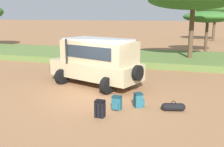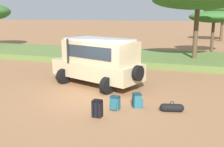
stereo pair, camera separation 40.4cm
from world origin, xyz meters
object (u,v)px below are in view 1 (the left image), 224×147
(duffel_bag_low_black_case, at_px, (173,107))
(acacia_tree_centre_back, at_px, (208,17))
(backpack_beside_front_wheel, at_px, (100,109))
(acacia_tree_left_mid, at_px, (193,0))
(backpack_near_rear_wheel, at_px, (117,103))
(safari_vehicle, at_px, (97,61))
(backpack_cluster_center, at_px, (139,100))
(acacia_tree_right_mid, at_px, (216,9))

(duffel_bag_low_black_case, distance_m, acacia_tree_centre_back, 17.30)
(backpack_beside_front_wheel, bearing_deg, acacia_tree_left_mid, 76.82)
(duffel_bag_low_black_case, bearing_deg, backpack_near_rear_wheel, -166.58)
(safari_vehicle, relative_size, backpack_beside_front_wheel, 8.62)
(safari_vehicle, bearing_deg, acacia_tree_left_mid, 60.53)
(backpack_cluster_center, height_order, acacia_tree_right_mid, acacia_tree_right_mid)
(acacia_tree_left_mid, bearing_deg, backpack_cluster_center, -99.16)
(backpack_beside_front_wheel, xyz_separation_m, duffel_bag_low_black_case, (2.48, 1.41, -0.15))
(backpack_near_rear_wheel, xyz_separation_m, acacia_tree_left_mid, (2.47, 11.17, 4.40))
(safari_vehicle, relative_size, acacia_tree_right_mid, 0.93)
(acacia_tree_right_mid, bearing_deg, duffel_bag_low_black_case, -95.97)
(backpack_beside_front_wheel, height_order, duffel_bag_low_black_case, backpack_beside_front_wheel)
(duffel_bag_low_black_case, bearing_deg, backpack_beside_front_wheel, -150.30)
(backpack_beside_front_wheel, height_order, backpack_cluster_center, backpack_beside_front_wheel)
(duffel_bag_low_black_case, relative_size, acacia_tree_right_mid, 0.15)
(acacia_tree_right_mid, bearing_deg, backpack_beside_front_wheel, -100.09)
(safari_vehicle, relative_size, acacia_tree_left_mid, 0.83)
(backpack_beside_front_wheel, height_order, acacia_tree_right_mid, acacia_tree_right_mid)
(acacia_tree_left_mid, distance_m, acacia_tree_right_mid, 19.80)
(safari_vehicle, bearing_deg, backpack_near_rear_wheel, -57.86)
(safari_vehicle, bearing_deg, backpack_cluster_center, -44.03)
(backpack_beside_front_wheel, distance_m, backpack_near_rear_wheel, 0.98)
(safari_vehicle, height_order, backpack_cluster_center, safari_vehicle)
(acacia_tree_centre_back, distance_m, acacia_tree_right_mid, 13.47)
(backpack_beside_front_wheel, relative_size, duffel_bag_low_black_case, 0.70)
(backpack_beside_front_wheel, height_order, acacia_tree_left_mid, acacia_tree_left_mid)
(backpack_cluster_center, relative_size, acacia_tree_left_mid, 0.09)
(acacia_tree_left_mid, bearing_deg, duffel_bag_low_black_case, -91.89)
(acacia_tree_left_mid, relative_size, acacia_tree_centre_back, 1.45)
(acacia_tree_right_mid, bearing_deg, backpack_near_rear_wheel, -99.74)
(backpack_cluster_center, height_order, backpack_near_rear_wheel, backpack_cluster_center)
(safari_vehicle, distance_m, duffel_bag_low_black_case, 5.08)
(backpack_near_rear_wheel, height_order, acacia_tree_centre_back, acacia_tree_centre_back)
(safari_vehicle, xyz_separation_m, duffel_bag_low_black_case, (4.14, -2.71, -1.14))
(duffel_bag_low_black_case, bearing_deg, backpack_cluster_center, 178.71)
(acacia_tree_centre_back, bearing_deg, safari_vehicle, -112.31)
(safari_vehicle, bearing_deg, duffel_bag_low_black_case, -33.25)
(backpack_beside_front_wheel, height_order, acacia_tree_centre_back, acacia_tree_centre_back)
(duffel_bag_low_black_case, height_order, acacia_tree_right_mid, acacia_tree_right_mid)
(backpack_cluster_center, xyz_separation_m, acacia_tree_left_mid, (1.71, 10.63, 4.38))
(safari_vehicle, height_order, acacia_tree_left_mid, acacia_tree_left_mid)
(backpack_beside_front_wheel, distance_m, backpack_cluster_center, 1.82)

